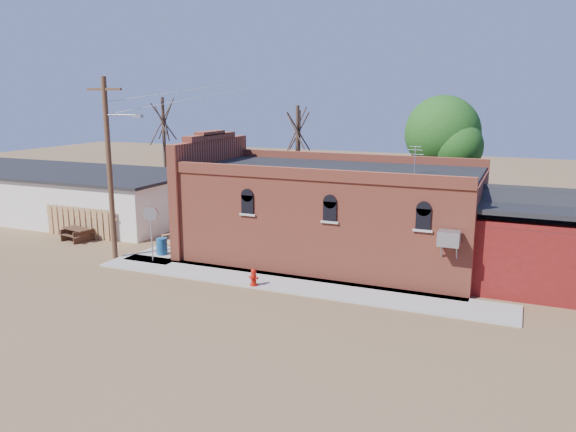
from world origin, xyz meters
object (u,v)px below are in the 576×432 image
at_px(stop_sign, 151,219).
at_px(picnic_table, 77,232).
at_px(trash_barrel, 162,246).
at_px(utility_pole, 110,165).
at_px(brick_bar, 327,213).
at_px(fire_hydrant, 254,277).

bearing_deg(stop_sign, picnic_table, 159.49).
xyz_separation_m(stop_sign, trash_barrel, (-0.27, 1.15, -1.69)).
relative_size(trash_barrel, picnic_table, 0.43).
bearing_deg(utility_pole, brick_bar, 23.69).
xyz_separation_m(fire_hydrant, picnic_table, (-12.79, 3.20, 0.02)).
xyz_separation_m(brick_bar, picnic_table, (-14.18, -2.29, -1.86)).
bearing_deg(utility_pole, trash_barrel, 34.31).
bearing_deg(trash_barrel, brick_bar, 20.83).
bearing_deg(utility_pole, fire_hydrant, -8.15).
distance_m(fire_hydrant, trash_barrel, 6.97).
distance_m(brick_bar, fire_hydrant, 5.98).
relative_size(fire_hydrant, trash_barrel, 0.88).
relative_size(brick_bar, fire_hydrant, 21.70).
xyz_separation_m(utility_pole, picnic_table, (-4.39, 2.00, -4.29)).
distance_m(stop_sign, picnic_table, 7.02).
distance_m(stop_sign, trash_barrel, 2.06).
bearing_deg(picnic_table, brick_bar, 21.83).
height_order(utility_pole, stop_sign, utility_pole).
distance_m(brick_bar, picnic_table, 14.49).
relative_size(brick_bar, trash_barrel, 19.03).
bearing_deg(picnic_table, trash_barrel, 6.17).
height_order(fire_hydrant, trash_barrel, trash_barrel).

